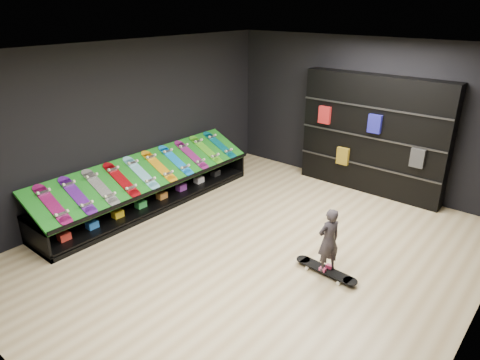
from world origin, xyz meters
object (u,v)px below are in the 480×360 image
Objects in this scene: display_rack at (150,193)px; floor_skateboard at (326,272)px; back_shelving at (373,135)px; child at (327,252)px.

display_rack is 4.59× the size of floor_skateboard.
display_rack is 4.48m from back_shelving.
display_rack reaches higher than floor_skateboard.
child is at bearing 2.02° from display_rack.
back_shelving is at bearing 108.21° from floor_skateboard.
display_rack is 3.70m from child.
display_rack is at bearing -63.53° from child.
child reaches higher than floor_skateboard.
floor_skateboard is (3.70, 0.13, -0.20)m from display_rack.
display_rack is 1.54× the size of back_shelving.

